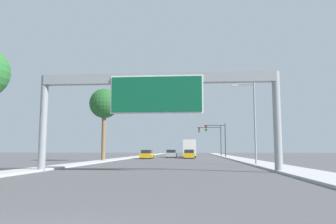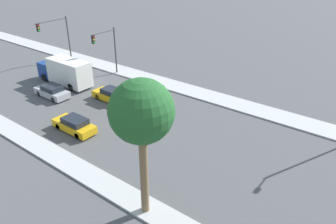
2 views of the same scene
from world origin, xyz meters
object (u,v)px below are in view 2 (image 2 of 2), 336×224
(car_mid_right, at_px, (74,125))
(car_far_right, at_px, (52,91))
(car_far_center, at_px, (112,95))
(traffic_light_near_intersection, at_px, (108,45))
(truck_box_primary, at_px, (65,72))
(palm_tree_background, at_px, (142,113))
(traffic_light_mid_block, at_px, (58,33))

(car_mid_right, distance_m, car_far_right, 9.19)
(car_far_center, relative_size, car_far_right, 1.02)
(traffic_light_near_intersection, bearing_deg, truck_box_primary, 158.12)
(palm_tree_background, bearing_deg, car_far_center, 53.09)
(truck_box_primary, relative_size, traffic_light_near_intersection, 1.30)
(truck_box_primary, bearing_deg, car_far_center, -90.00)
(truck_box_primary, bearing_deg, car_far_right, -151.31)
(car_far_center, xyz_separation_m, car_far_right, (-3.50, 6.30, -0.01))
(car_far_right, bearing_deg, truck_box_primary, 28.69)
(car_far_right, distance_m, truck_box_primary, 4.12)
(traffic_light_mid_block, distance_m, palm_tree_background, 34.67)
(traffic_light_near_intersection, height_order, palm_tree_background, palm_tree_background)
(car_far_center, bearing_deg, traffic_light_near_intersection, 47.37)
(car_far_center, relative_size, truck_box_primary, 0.56)
(truck_box_primary, distance_m, traffic_light_near_intersection, 6.48)
(truck_box_primary, xyz_separation_m, palm_tree_background, (-10.95, -22.80, 5.73))
(car_mid_right, xyz_separation_m, car_far_right, (3.50, 8.50, 0.01))
(palm_tree_background, bearing_deg, car_mid_right, 72.29)
(car_far_right, height_order, traffic_light_near_intersection, traffic_light_near_intersection)
(car_far_center, height_order, traffic_light_near_intersection, traffic_light_near_intersection)
(traffic_light_near_intersection, bearing_deg, car_far_right, 178.09)
(car_far_center, bearing_deg, car_mid_right, -162.51)
(car_far_right, distance_m, palm_tree_background, 23.18)
(truck_box_primary, xyz_separation_m, traffic_light_near_intersection, (5.52, -2.22, 2.56))
(truck_box_primary, bearing_deg, traffic_light_mid_block, 56.67)
(traffic_light_near_intersection, relative_size, palm_tree_background, 0.67)
(truck_box_primary, relative_size, palm_tree_background, 0.87)
(traffic_light_mid_block, bearing_deg, car_far_right, -131.62)
(car_far_right, bearing_deg, car_far_center, -60.93)
(truck_box_primary, height_order, traffic_light_near_intersection, traffic_light_near_intersection)
(truck_box_primary, distance_m, traffic_light_mid_block, 9.74)
(car_far_right, xyz_separation_m, traffic_light_mid_block, (8.62, 9.70, 3.85))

